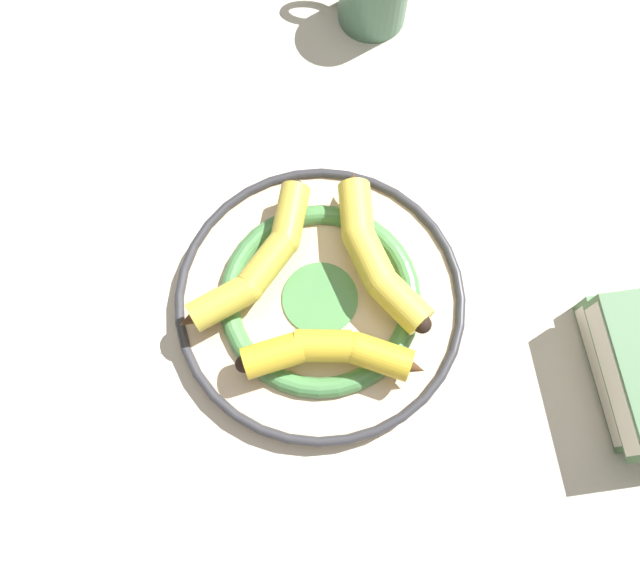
{
  "coord_description": "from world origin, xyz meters",
  "views": [
    {
      "loc": [
        0.19,
        0.05,
        0.63
      ],
      "look_at": [
        0.01,
        -0.03,
        0.04
      ],
      "focal_mm": 35.0,
      "sensor_mm": 36.0,
      "label": 1
    }
  ],
  "objects_px": {
    "banana_a": "(258,263)",
    "banana_b": "(374,253)",
    "decorative_bowl": "(320,299)",
    "banana_c": "(331,353)"
  },
  "relations": [
    {
      "from": "banana_a",
      "to": "banana_b",
      "type": "distance_m",
      "value": 0.12
    },
    {
      "from": "decorative_bowl",
      "to": "banana_a",
      "type": "height_order",
      "value": "banana_a"
    },
    {
      "from": "banana_c",
      "to": "decorative_bowl",
      "type": "bearing_deg",
      "value": -80.1
    },
    {
      "from": "banana_b",
      "to": "banana_c",
      "type": "xyz_separation_m",
      "value": [
        0.11,
        0.0,
        -0.0
      ]
    },
    {
      "from": "decorative_bowl",
      "to": "banana_b",
      "type": "distance_m",
      "value": 0.07
    },
    {
      "from": "banana_a",
      "to": "banana_c",
      "type": "relative_size",
      "value": 1.15
    },
    {
      "from": "decorative_bowl",
      "to": "banana_c",
      "type": "xyz_separation_m",
      "value": [
        0.06,
        0.04,
        0.03
      ]
    },
    {
      "from": "decorative_bowl",
      "to": "banana_c",
      "type": "distance_m",
      "value": 0.07
    },
    {
      "from": "decorative_bowl",
      "to": "banana_b",
      "type": "xyz_separation_m",
      "value": [
        -0.06,
        0.03,
        0.03
      ]
    },
    {
      "from": "decorative_bowl",
      "to": "banana_a",
      "type": "distance_m",
      "value": 0.08
    }
  ]
}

